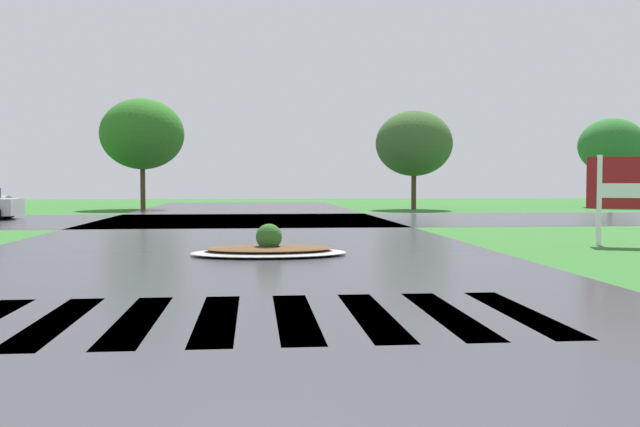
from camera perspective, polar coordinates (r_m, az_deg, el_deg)
The scene contains 5 objects.
asphalt_roadway at distance 13.61m, azimuth -7.22°, elevation -4.02°, with size 11.74×80.00×0.01m, color #35353A.
asphalt_cross_road at distance 28.72m, azimuth -6.28°, elevation -0.53°, with size 90.00×10.57×0.01m, color #35353A.
crosswalk_stripes at distance 8.17m, azimuth -8.42°, elevation -8.48°, with size 7.65×3.02×0.01m.
median_island at distance 14.87m, azimuth -4.21°, elevation -2.95°, with size 3.33×1.90×0.68m.
background_treeline at distance 40.31m, azimuth -2.04°, elevation 5.99°, with size 46.19×6.77×6.32m.
Camera 1 is at (0.43, -3.51, 1.57)m, focal length 39.00 mm.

